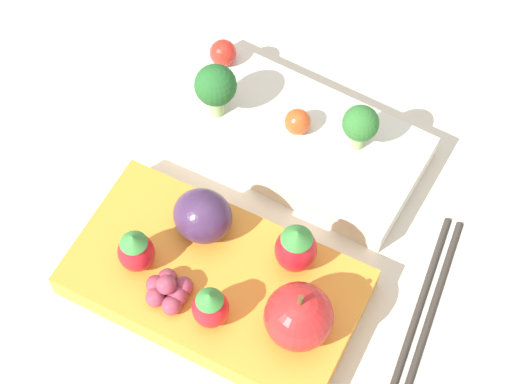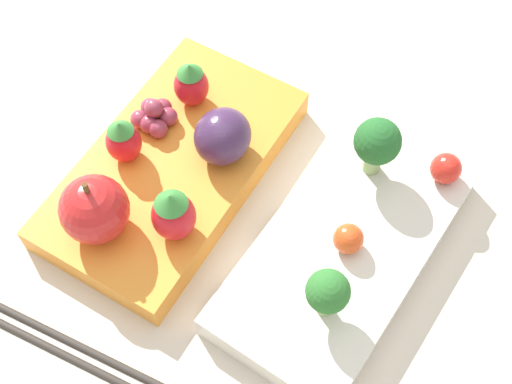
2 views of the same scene
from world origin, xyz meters
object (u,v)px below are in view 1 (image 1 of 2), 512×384
object	(u,v)px
cherry_tomato_0	(223,53)
strawberry_0	(210,307)
cherry_tomato_1	(298,122)
plum	(203,216)
apple	(299,317)
strawberry_2	(136,251)
grape_cluster	(167,290)
broccoli_floret_0	(216,87)
broccoli_floret_1	(360,124)
bento_box_savoury	(292,138)
strawberry_1	(296,248)
chopsticks_pair	(418,332)
bento_box_fruit	(216,282)

from	to	relation	value
cherry_tomato_0	strawberry_0	distance (m)	0.24
cherry_tomato_1	plum	distance (m)	0.12
strawberry_0	plum	bearing A→B (deg)	123.68
apple	plum	xyz separation A→B (m)	(-0.10, 0.04, -0.00)
strawberry_2	grape_cluster	xyz separation A→B (m)	(0.03, -0.01, -0.01)
broccoli_floret_0	broccoli_floret_1	size ratio (longest dim) A/B	1.17
bento_box_savoury	strawberry_1	distance (m)	0.13
bento_box_savoury	broccoli_floret_1	xyz separation A→B (m)	(0.05, 0.01, 0.04)
broccoli_floret_1	grape_cluster	bearing A→B (deg)	-110.07
broccoli_floret_0	cherry_tomato_0	xyz separation A→B (m)	(-0.02, 0.05, -0.02)
broccoli_floret_0	cherry_tomato_0	bearing A→B (deg)	113.18
chopsticks_pair	grape_cluster	bearing A→B (deg)	-158.53
bento_box_fruit	grape_cluster	xyz separation A→B (m)	(-0.02, -0.03, 0.02)
strawberry_0	chopsticks_pair	size ratio (longest dim) A/B	0.20
cherry_tomato_1	chopsticks_pair	distance (m)	0.20
bento_box_fruit	cherry_tomato_1	distance (m)	0.15
strawberry_0	grape_cluster	xyz separation A→B (m)	(-0.04, 0.00, -0.01)
bento_box_fruit	plum	distance (m)	0.05
strawberry_0	strawberry_1	world-z (taller)	strawberry_1
broccoli_floret_0	strawberry_1	world-z (taller)	broccoli_floret_0
plum	strawberry_0	bearing A→B (deg)	-56.32
broccoli_floret_0	plum	world-z (taller)	broccoli_floret_0
strawberry_2	bento_box_fruit	bearing A→B (deg)	17.66
broccoli_floret_0	strawberry_1	distance (m)	0.16
strawberry_0	grape_cluster	distance (m)	0.04
bento_box_savoury	plum	size ratio (longest dim) A/B	4.88
strawberry_0	strawberry_2	bearing A→B (deg)	169.26
bento_box_savoury	apple	xyz separation A→B (m)	(0.08, -0.16, 0.04)
broccoli_floret_0	apple	distance (m)	0.21
bento_box_savoury	strawberry_0	bearing A→B (deg)	-82.96
apple	plum	world-z (taller)	apple
cherry_tomato_0	chopsticks_pair	bearing A→B (deg)	-30.48
cherry_tomato_0	grape_cluster	xyz separation A→B (m)	(0.07, -0.22, -0.00)
strawberry_1	plum	size ratio (longest dim) A/B	1.06
bento_box_fruit	cherry_tomato_1	size ratio (longest dim) A/B	10.10
strawberry_1	broccoli_floret_0	bearing A→B (deg)	141.43
plum	broccoli_floret_1	bearing A→B (deg)	60.35
bento_box_savoury	broccoli_floret_1	world-z (taller)	broccoli_floret_1
strawberry_2	plum	xyz separation A→B (m)	(0.03, 0.05, 0.00)
cherry_tomato_0	grape_cluster	size ratio (longest dim) A/B	0.67
apple	plum	size ratio (longest dim) A/B	1.27
cherry_tomato_1	grape_cluster	xyz separation A→B (m)	(-0.02, -0.18, -0.00)
cherry_tomato_0	chopsticks_pair	size ratio (longest dim) A/B	0.11
broccoli_floret_1	broccoli_floret_0	bearing A→B (deg)	-168.61
bento_box_savoury	chopsticks_pair	size ratio (longest dim) A/B	1.08
bento_box_savoury	cherry_tomato_1	distance (m)	0.02
grape_cluster	bento_box_savoury	bearing A→B (deg)	85.05
bento_box_savoury	strawberry_0	world-z (taller)	strawberry_0
broccoli_floret_0	chopsticks_pair	bearing A→B (deg)	-22.94
broccoli_floret_1	plum	xyz separation A→B (m)	(-0.07, -0.13, -0.01)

